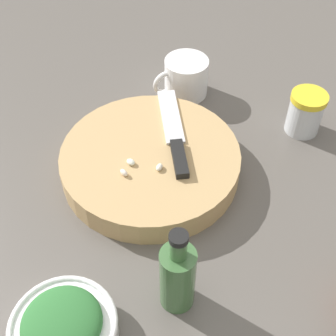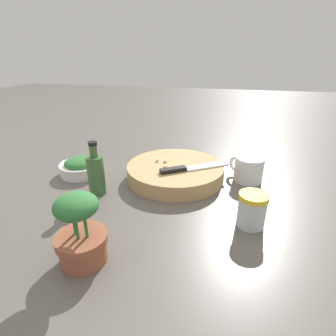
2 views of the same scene
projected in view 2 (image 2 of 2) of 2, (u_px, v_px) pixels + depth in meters
ground_plane at (157, 189)px, 0.81m from camera, size 5.00×5.00×0.00m
cutting_board at (175, 172)px, 0.87m from camera, size 0.32×0.32×0.05m
chef_knife at (191, 168)px, 0.83m from camera, size 0.21×0.15×0.01m
garlic_cloves at (163, 162)px, 0.87m from camera, size 0.05×0.06×0.01m
herb_bowl at (81, 166)px, 0.90m from camera, size 0.15×0.15×0.06m
spice_jar at (252, 210)px, 0.62m from camera, size 0.07×0.07×0.09m
coffee_mug at (248, 169)px, 0.85m from camera, size 0.11×0.09×0.08m
oil_bottle at (96, 173)px, 0.76m from camera, size 0.05×0.05×0.16m
potted_herb at (81, 234)px, 0.51m from camera, size 0.10×0.10×0.15m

